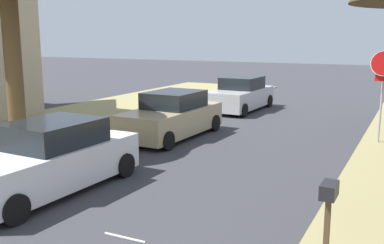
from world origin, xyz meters
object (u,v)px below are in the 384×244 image
object	(u,v)px
parked_sedan_white	(49,159)
stop_sign_far	(383,77)
parked_sedan_tan	(172,116)
parked_sedan_silver	(240,95)
curbside_mailbox	(329,200)

from	to	relation	value
parked_sedan_white	stop_sign_far	bearing A→B (deg)	52.97
parked_sedan_tan	parked_sedan_silver	world-z (taller)	same
stop_sign_far	curbside_mailbox	size ratio (longest dim) A/B	2.33
parked_sedan_white	curbside_mailbox	distance (m)	6.25
stop_sign_far	parked_sedan_white	xyz separation A→B (m)	(-6.22, -8.25, -1.46)
stop_sign_far	parked_sedan_white	distance (m)	10.44
parked_sedan_tan	curbside_mailbox	size ratio (longest dim) A/B	3.51
curbside_mailbox	stop_sign_far	bearing A→B (deg)	89.89
parked_sedan_tan	curbside_mailbox	world-z (taller)	parked_sedan_tan
parked_sedan_white	parked_sedan_tan	size ratio (longest dim) A/B	1.00
parked_sedan_white	parked_sedan_silver	size ratio (longest dim) A/B	1.00
parked_sedan_silver	curbside_mailbox	distance (m)	14.80
parked_sedan_silver	parked_sedan_white	bearing A→B (deg)	-88.90
parked_sedan_tan	parked_sedan_silver	bearing A→B (deg)	89.66
parked_sedan_white	parked_sedan_silver	bearing A→B (deg)	91.10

